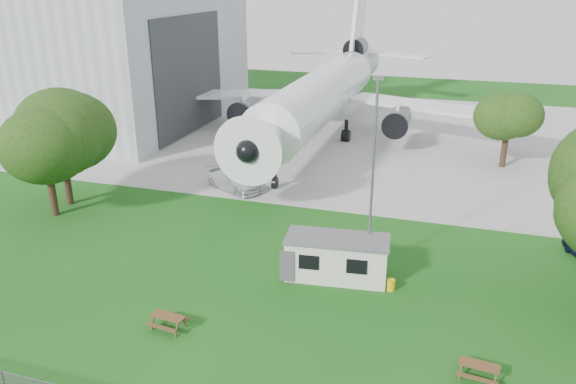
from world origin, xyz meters
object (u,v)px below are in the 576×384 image
(hangar, at_px, (49,42))
(picnic_west, at_px, (169,328))
(picnic_east, at_px, (478,378))
(airliner, at_px, (324,91))
(site_cabin, at_px, (337,258))

(hangar, xyz_separation_m, picnic_west, (37.30, -38.85, -9.41))
(hangar, distance_m, picnic_east, 65.72)
(airliner, relative_size, picnic_west, 26.52)
(site_cabin, bearing_deg, picnic_east, -40.90)
(hangar, relative_size, site_cabin, 6.25)
(hangar, bearing_deg, picnic_west, -46.16)
(picnic_west, relative_size, picnic_east, 1.00)
(hangar, height_order, picnic_west, hangar)
(picnic_west, xyz_separation_m, picnic_east, (15.41, 0.73, 0.00))
(site_cabin, xyz_separation_m, picnic_west, (-7.17, -7.87, -1.31))
(site_cabin, bearing_deg, hangar, 145.14)
(site_cabin, xyz_separation_m, picnic_east, (8.24, -7.14, -1.31))
(hangar, distance_m, airliner, 36.21)
(picnic_west, bearing_deg, hangar, 140.43)
(hangar, height_order, site_cabin, hangar)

